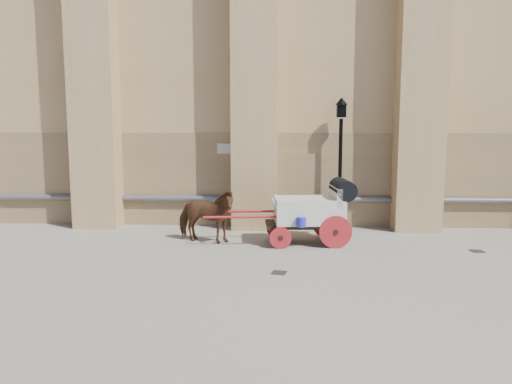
{
  "coord_description": "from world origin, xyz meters",
  "views": [
    {
      "loc": [
        -0.16,
        -11.86,
        3.21
      ],
      "look_at": [
        -0.86,
        1.63,
        1.42
      ],
      "focal_mm": 35.0,
      "sensor_mm": 36.0,
      "label": 1
    }
  ],
  "objects": [
    {
      "name": "horse",
      "position": [
        -2.25,
        1.6,
        0.75
      ],
      "size": [
        1.91,
        1.2,
        1.49
      ],
      "primitive_type": "imported",
      "rotation": [
        0.0,
        0.0,
        1.33
      ],
      "color": "brown",
      "rests_on": "ground"
    },
    {
      "name": "ground",
      "position": [
        0.0,
        0.0,
        0.0
      ],
      "size": [
        90.0,
        90.0,
        0.0
      ],
      "primitive_type": "plane",
      "color": "slate",
      "rests_on": "ground"
    },
    {
      "name": "carriage",
      "position": [
        0.73,
        1.67,
        0.96
      ],
      "size": [
        4.14,
        1.55,
        1.78
      ],
      "rotation": [
        0.0,
        0.0,
        0.09
      ],
      "color": "black",
      "rests_on": "ground"
    },
    {
      "name": "drain_grate_far",
      "position": [
        4.9,
        0.97,
        0.01
      ],
      "size": [
        0.34,
        0.34,
        0.01
      ],
      "primitive_type": "cube",
      "rotation": [
        0.0,
        0.0,
        0.06
      ],
      "color": "black",
      "rests_on": "ground"
    },
    {
      "name": "street_lamp",
      "position": [
        1.64,
        3.54,
        2.18
      ],
      "size": [
        0.38,
        0.38,
        4.07
      ],
      "color": "black",
      "rests_on": "ground"
    },
    {
      "name": "drain_grate_near",
      "position": [
        -0.2,
        -1.2,
        0.01
      ],
      "size": [
        0.38,
        0.38,
        0.01
      ],
      "primitive_type": "cube",
      "rotation": [
        0.0,
        0.0,
        -0.21
      ],
      "color": "black",
      "rests_on": "ground"
    }
  ]
}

